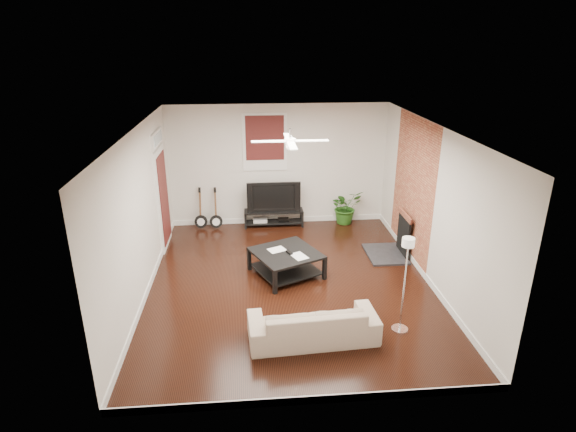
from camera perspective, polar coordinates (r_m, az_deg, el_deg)
name	(u,v)px	position (r m, az deg, el deg)	size (l,w,h in m)	color
room	(290,211)	(7.98, 0.25, 0.65)	(5.01, 6.01, 2.81)	black
brick_accent	(413,189)	(9.44, 14.92, 3.19)	(0.02, 2.20, 2.80)	#9D4832
fireplace	(394,234)	(9.67, 12.80, -2.14)	(0.80, 1.10, 0.92)	black
window_back	(265,142)	(10.66, -2.84, 8.94)	(1.00, 0.06, 1.30)	#3A100F
door_left	(162,189)	(9.95, -15.05, 3.19)	(0.08, 1.00, 2.50)	white
tv_stand	(274,218)	(10.99, -1.74, -0.24)	(1.37, 0.37, 0.38)	black
tv	(273,196)	(10.82, -1.78, 2.49)	(1.23, 0.16, 0.71)	black
coffee_table	(286,263)	(8.76, -0.23, -5.76)	(1.10, 1.10, 0.46)	black
sofa	(313,323)	(7.02, 3.06, -12.82)	(1.88, 0.73, 0.55)	#C6B394
floor_lamp	(404,285)	(7.14, 13.94, -8.21)	(0.25, 0.25, 1.53)	silver
potted_plant	(345,207)	(11.17, 7.01, 1.14)	(0.73, 0.64, 0.82)	#265A19
guitar_left	(200,209)	(10.91, -10.64, 0.83)	(0.30, 0.21, 0.96)	black
guitar_right	(215,209)	(10.85, -8.82, 0.84)	(0.30, 0.21, 0.96)	black
ceiling_fan	(290,141)	(7.64, 0.26, 9.11)	(1.24, 1.24, 0.32)	white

